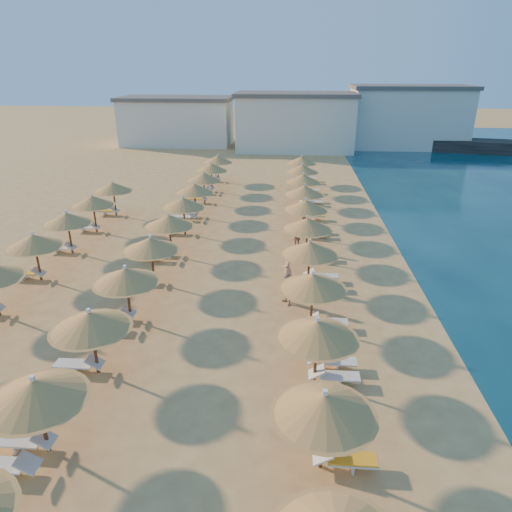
# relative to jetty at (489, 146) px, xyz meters

# --- Properties ---
(ground) EXTENTS (220.00, 220.00, 0.00)m
(ground) POSITION_rel_jetty_xyz_m (-28.94, -44.31, -0.75)
(ground) COLOR tan
(ground) RESTS_ON ground
(jetty) EXTENTS (30.16, 10.30, 1.50)m
(jetty) POSITION_rel_jetty_xyz_m (0.00, 0.00, 0.00)
(jetty) COLOR black
(jetty) RESTS_ON ground
(hotel_blocks) EXTENTS (47.53, 12.04, 8.10)m
(hotel_blocks) POSITION_rel_jetty_xyz_m (-24.57, 2.39, 2.95)
(hotel_blocks) COLOR silver
(hotel_blocks) RESTS_ON ground
(parasol_row_east) EXTENTS (2.95, 40.54, 2.70)m
(parasol_row_east) POSITION_rel_jetty_xyz_m (-24.75, -37.55, 1.42)
(parasol_row_east) COLOR brown
(parasol_row_east) RESTS_ON ground
(parasol_row_west) EXTENTS (2.95, 40.54, 2.70)m
(parasol_row_west) POSITION_rel_jetty_xyz_m (-32.78, -37.55, 1.42)
(parasol_row_west) COLOR brown
(parasol_row_west) RESTS_ON ground
(parasol_row_inland) EXTENTS (2.95, 21.74, 2.70)m
(parasol_row_inland) POSITION_rel_jetty_xyz_m (-38.93, -39.43, 1.42)
(parasol_row_inland) COLOR brown
(parasol_row_inland) RESTS_ON ground
(loungers) EXTENTS (17.41, 39.05, 0.66)m
(loungers) POSITION_rel_jetty_xyz_m (-30.38, -37.87, -0.41)
(loungers) COLOR silver
(loungers) RESTS_ON ground
(beachgoer_a) EXTENTS (0.53, 0.74, 1.92)m
(beachgoer_a) POSITION_rel_jetty_xyz_m (-25.81, -41.01, 0.21)
(beachgoer_a) COLOR tan
(beachgoer_a) RESTS_ON ground
(beachgoer_c) EXTENTS (1.03, 0.76, 1.63)m
(beachgoer_c) POSITION_rel_jetty_xyz_m (-25.30, -35.99, 0.06)
(beachgoer_c) COLOR tan
(beachgoer_c) RESTS_ON ground
(beachgoer_b) EXTENTS (0.91, 0.96, 1.57)m
(beachgoer_b) POSITION_rel_jetty_xyz_m (-25.84, -43.07, 0.03)
(beachgoer_b) COLOR tan
(beachgoer_b) RESTS_ON ground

